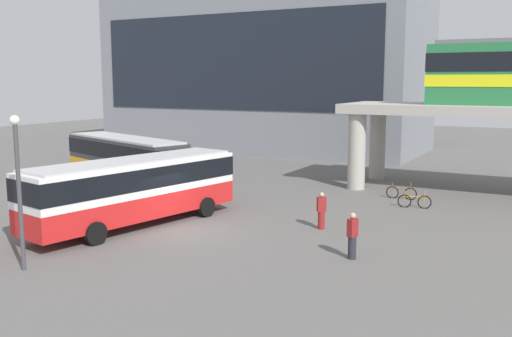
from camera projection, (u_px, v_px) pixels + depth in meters
The scene contains 9 objects.
ground_plane at pixel (279, 194), 35.06m from camera, with size 120.00×120.00×0.00m, color #605E5B.
station_building at pixel (264, 71), 58.35m from camera, with size 31.66×13.20×15.59m.
bus_main at pixel (134, 185), 26.94m from camera, with size 4.69×11.32×3.22m.
bus_secondary at pixel (125, 156), 37.30m from camera, with size 11.26×6.02×3.22m.
bicycle_orange at pixel (414, 201), 31.10m from camera, with size 1.76×0.44×1.04m.
bicycle_brown at pixel (401, 193), 33.49m from camera, with size 1.79×0.10×1.04m.
pedestrian_near_building at pixel (321, 212), 26.60m from camera, with size 0.47×0.46×1.74m.
pedestrian_by_bike_rack at pixel (352, 237), 22.11m from camera, with size 0.38×0.46×1.83m.
lamp_post at pixel (18, 179), 20.41m from camera, with size 0.36×0.36×5.64m.
Camera 1 is at (15.03, -21.00, 6.83)m, focal length 40.25 mm.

